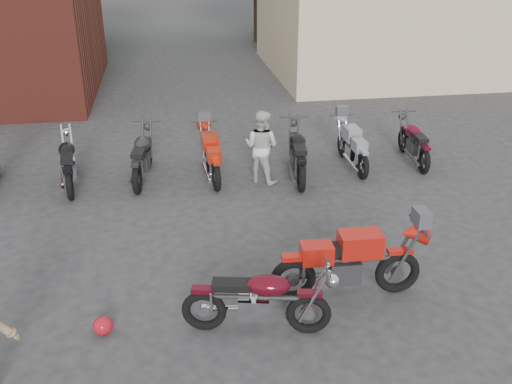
{
  "coord_description": "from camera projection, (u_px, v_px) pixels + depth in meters",
  "views": [
    {
      "loc": [
        -0.66,
        -6.59,
        5.11
      ],
      "look_at": [
        0.78,
        2.39,
        0.9
      ],
      "focal_mm": 40.0,
      "sensor_mm": 36.0,
      "label": 1
    }
  ],
  "objects": [
    {
      "name": "row_bike_5",
      "position": [
        298.0,
        150.0,
        12.68
      ],
      "size": [
        0.97,
        2.23,
        1.25
      ],
      "primitive_type": null,
      "rotation": [
        0.0,
        0.0,
        1.45
      ],
      "color": "black",
      "rests_on": "ground"
    },
    {
      "name": "row_bike_2",
      "position": [
        68.0,
        160.0,
        12.26
      ],
      "size": [
        0.93,
        2.11,
        1.18
      ],
      "primitive_type": null,
      "rotation": [
        0.0,
        0.0,
        1.7
      ],
      "color": "black",
      "rests_on": "ground"
    },
    {
      "name": "ground",
      "position": [
        228.0,
        322.0,
        8.15
      ],
      "size": [
        90.0,
        90.0,
        0.0
      ],
      "primitive_type": "plane",
      "color": "#2B2B2D"
    },
    {
      "name": "sportbike",
      "position": [
        350.0,
        259.0,
        8.47
      ],
      "size": [
        2.25,
        0.82,
        1.29
      ],
      "primitive_type": null,
      "rotation": [
        0.0,
        0.0,
        -0.04
      ],
      "color": "red",
      "rests_on": "ground"
    },
    {
      "name": "stucco_building",
      "position": [
        401.0,
        24.0,
        22.08
      ],
      "size": [
        10.0,
        8.0,
        3.5
      ],
      "primitive_type": "cube",
      "color": "#C3AE8B",
      "rests_on": "ground"
    },
    {
      "name": "vintage_motorcycle",
      "position": [
        259.0,
        297.0,
        7.72
      ],
      "size": [
        2.08,
        1.05,
        1.15
      ],
      "primitive_type": null,
      "rotation": [
        0.0,
        0.0,
        -0.21
      ],
      "color": "#490913",
      "rests_on": "ground"
    },
    {
      "name": "person_light",
      "position": [
        261.0,
        147.0,
        12.37
      ],
      "size": [
        1.0,
        0.96,
        1.62
      ],
      "primitive_type": "imported",
      "rotation": [
        0.0,
        0.0,
        2.51
      ],
      "color": "silver",
      "rests_on": "ground"
    },
    {
      "name": "row_bike_6",
      "position": [
        353.0,
        144.0,
        13.23
      ],
      "size": [
        0.67,
        1.95,
        1.12
      ],
      "primitive_type": null,
      "rotation": [
        0.0,
        0.0,
        1.59
      ],
      "color": "gray",
      "rests_on": "ground"
    },
    {
      "name": "helmet",
      "position": [
        103.0,
        326.0,
        7.86
      ],
      "size": [
        0.3,
        0.3,
        0.26
      ],
      "primitive_type": "ellipsoid",
      "rotation": [
        0.0,
        0.0,
        0.07
      ],
      "color": "#A6111E",
      "rests_on": "ground"
    },
    {
      "name": "row_bike_7",
      "position": [
        414.0,
        139.0,
        13.53
      ],
      "size": [
        0.77,
        1.98,
        1.13
      ],
      "primitive_type": null,
      "rotation": [
        0.0,
        0.0,
        1.5
      ],
      "color": "#4C091C",
      "rests_on": "ground"
    },
    {
      "name": "row_bike_4",
      "position": [
        211.0,
        153.0,
        12.66
      ],
      "size": [
        0.78,
        2.04,
        1.16
      ],
      "primitive_type": null,
      "rotation": [
        0.0,
        0.0,
        1.63
      ],
      "color": "#B5240F",
      "rests_on": "ground"
    },
    {
      "name": "row_bike_3",
      "position": [
        142.0,
        154.0,
        12.56
      ],
      "size": [
        0.96,
        2.15,
        1.2
      ],
      "primitive_type": null,
      "rotation": [
        0.0,
        0.0,
        1.44
      ],
      "color": "black",
      "rests_on": "ground"
    }
  ]
}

